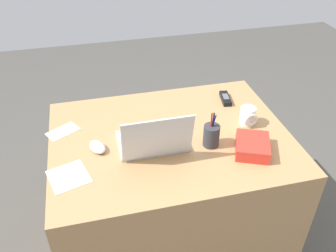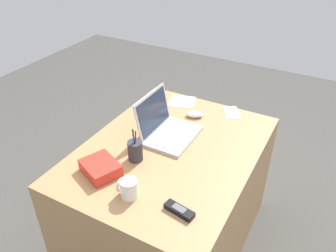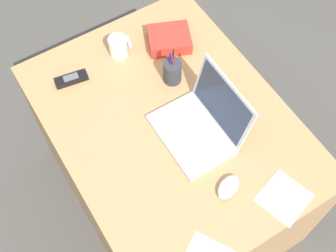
# 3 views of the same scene
# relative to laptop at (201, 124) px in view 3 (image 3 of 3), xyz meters

# --- Properties ---
(ground_plane) EXTENTS (6.00, 6.00, 0.00)m
(ground_plane) POSITION_rel_laptop_xyz_m (-0.10, -0.08, -0.77)
(ground_plane) COLOR #4C4944
(desk) EXTENTS (1.14, 0.86, 0.72)m
(desk) POSITION_rel_laptop_xyz_m (-0.10, -0.08, -0.41)
(desk) COLOR tan
(desk) RESTS_ON ground
(laptop) EXTENTS (0.32, 0.27, 0.23)m
(laptop) POSITION_rel_laptop_xyz_m (0.00, 0.00, 0.00)
(laptop) COLOR silver
(laptop) RESTS_ON desk
(computer_mouse) EXTENTS (0.10, 0.12, 0.03)m
(computer_mouse) POSITION_rel_laptop_xyz_m (0.25, -0.05, -0.03)
(computer_mouse) COLOR white
(computer_mouse) RESTS_ON desk
(coffee_mug_white) EXTENTS (0.08, 0.09, 0.09)m
(coffee_mug_white) POSITION_rel_laptop_xyz_m (-0.49, -0.08, -0.00)
(coffee_mug_white) COLOR white
(coffee_mug_white) RESTS_ON desk
(cordless_phone) EXTENTS (0.07, 0.14, 0.03)m
(cordless_phone) POSITION_rel_laptop_xyz_m (-0.47, -0.32, -0.04)
(cordless_phone) COLOR black
(cordless_phone) RESTS_ON desk
(pen_holder) EXTENTS (0.07, 0.07, 0.18)m
(pen_holder) POSITION_rel_laptop_xyz_m (-0.26, 0.04, 0.01)
(pen_holder) COLOR #333338
(pen_holder) RESTS_ON desk
(snack_bag) EXTENTS (0.20, 0.22, 0.06)m
(snack_bag) POSITION_rel_laptop_xyz_m (-0.43, 0.12, -0.02)
(snack_bag) COLOR red
(snack_bag) RESTS_ON desk
(paper_note_near_laptop) EXTENTS (0.19, 0.20, 0.00)m
(paper_note_near_laptop) POSITION_rel_laptop_xyz_m (0.38, 0.10, -0.05)
(paper_note_near_laptop) COLOR white
(paper_note_near_laptop) RESTS_ON desk
(paper_note_left) EXTENTS (0.17, 0.15, 0.00)m
(paper_note_left) POSITION_rel_laptop_xyz_m (0.41, -0.23, -0.05)
(paper_note_left) COLOR white
(paper_note_left) RESTS_ON desk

